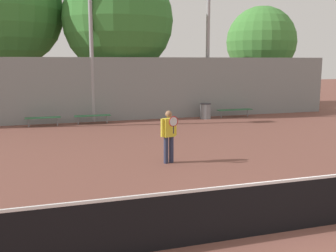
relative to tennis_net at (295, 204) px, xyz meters
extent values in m
plane|color=brown|center=(0.00, 0.00, -0.51)|extent=(100.00, 100.00, 0.00)
cube|color=black|center=(0.00, 0.00, -0.03)|extent=(12.08, 0.03, 0.95)
cube|color=white|center=(0.00, 0.00, 0.46)|extent=(12.08, 0.04, 0.05)
cylinder|color=#282D47|center=(-0.81, 5.34, -0.10)|extent=(0.14, 0.14, 0.82)
cylinder|color=#282D47|center=(-0.63, 5.38, -0.10)|extent=(0.14, 0.14, 0.82)
cube|color=yellow|center=(-0.72, 5.36, 0.60)|extent=(0.38, 0.27, 0.57)
cylinder|color=yellow|center=(-0.94, 5.31, 0.61)|extent=(0.10, 0.10, 0.55)
cylinder|color=yellow|center=(-0.50, 5.41, 0.61)|extent=(0.10, 0.10, 0.55)
sphere|color=#8E6647|center=(-0.72, 5.36, 1.01)|extent=(0.20, 0.20, 0.20)
cylinder|color=black|center=(-0.66, 5.08, 0.57)|extent=(0.03, 0.03, 0.22)
torus|color=red|center=(-0.66, 5.08, 0.82)|extent=(0.31, 0.09, 0.31)
cylinder|color=silver|center=(-0.66, 5.08, 0.82)|extent=(0.26, 0.07, 0.27)
cube|color=#28663D|center=(5.84, 13.75, -0.10)|extent=(2.04, 0.40, 0.04)
cylinder|color=gray|center=(5.02, 13.75, -0.31)|extent=(0.06, 0.06, 0.39)
cylinder|color=gray|center=(6.66, 13.75, -0.31)|extent=(0.06, 0.06, 0.39)
cube|color=#28663D|center=(-2.02, 13.75, -0.10)|extent=(1.78, 0.40, 0.04)
cylinder|color=gray|center=(-2.73, 13.75, -0.31)|extent=(0.06, 0.06, 0.39)
cylinder|color=gray|center=(-1.31, 13.75, -0.31)|extent=(0.06, 0.06, 0.39)
cube|color=#28663D|center=(-4.38, 13.75, -0.10)|extent=(1.65, 0.40, 0.04)
cylinder|color=gray|center=(-5.05, 13.75, -0.31)|extent=(0.06, 0.06, 0.39)
cylinder|color=gray|center=(-3.72, 13.75, -0.31)|extent=(0.06, 0.06, 0.39)
cylinder|color=#939399|center=(4.66, 14.94, 4.74)|extent=(0.21, 0.21, 10.50)
cylinder|color=#939399|center=(-1.88, 14.46, 4.68)|extent=(0.20, 0.20, 10.37)
cylinder|color=gray|center=(4.04, 13.68, -0.11)|extent=(0.58, 0.58, 0.79)
cylinder|color=#333338|center=(4.04, 13.68, 0.30)|extent=(0.61, 0.61, 0.04)
cube|color=gray|center=(0.00, 14.42, 1.14)|extent=(24.02, 0.06, 3.29)
cylinder|color=brown|center=(-0.03, 17.01, 0.94)|extent=(0.45, 0.45, 2.89)
sphere|color=#387A33|center=(-0.03, 17.01, 4.90)|extent=(6.29, 6.29, 6.29)
cylinder|color=brown|center=(10.13, 18.40, 0.74)|extent=(0.41, 0.41, 2.50)
sphere|color=#428438|center=(10.13, 18.40, 3.90)|extent=(4.76, 4.76, 4.76)
cylinder|color=brown|center=(-6.08, 18.83, 1.18)|extent=(0.34, 0.34, 3.38)
sphere|color=#387A33|center=(-6.08, 18.83, 5.41)|extent=(6.36, 6.36, 6.36)
camera|label=1|loc=(-4.31, -5.85, 2.61)|focal=42.00mm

